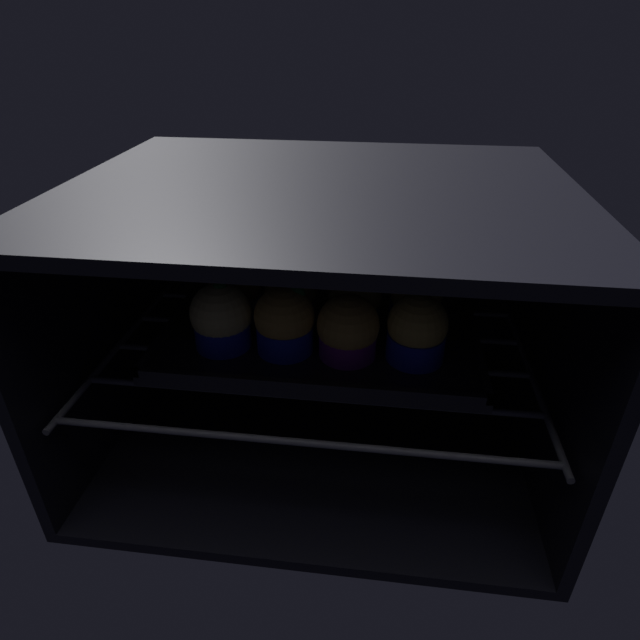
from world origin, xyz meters
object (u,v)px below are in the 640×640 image
Objects in this scene: muffin_row0_col3 at (417,330)px; muffin_row1_col3 at (416,300)px; muffin_row1_col2 at (354,299)px; muffin_row0_col0 at (221,318)px; baking_tray at (320,337)px; muffin_row1_col0 at (236,292)px; muffin_row1_col1 at (291,296)px; muffin_row0_col1 at (285,322)px; muffin_row0_col2 at (348,330)px.

muffin_row0_col3 reaches higher than muffin_row1_col3.
muffin_row1_col2 is 0.97× the size of muffin_row1_col3.
muffin_row0_col3 is (24.43, 0.07, 0.03)cm from muffin_row0_col0.
muffin_row0_col0 reaches higher than muffin_row0_col3.
muffin_row0_col3 is (12.41, -4.16, 4.49)cm from baking_tray.
baking_tray is 7.01cm from muffin_row1_col2.
muffin_row1_col0 is 0.99× the size of muffin_row1_col3.
muffin_row1_col1 is at bearing 154.95° from muffin_row0_col3.
muffin_row1_col3 is (12.52, 4.05, 4.33)cm from baking_tray.
muffin_row0_col1 is 1.12× the size of muffin_row1_col1.
muffin_row1_col1 is at bearing 136.22° from muffin_row0_col2.
muffin_row1_col0 is at bearing -179.75° from muffin_row1_col2.
muffin_row1_col0 is at bearing 162.99° from baking_tray.
muffin_row0_col3 is at bearing -18.55° from baking_tray.
muffin_row0_col0 is at bearing -87.56° from muffin_row1_col0.
muffin_row0_col0 is 1.10× the size of muffin_row0_col2.
muffin_row1_col3 is at bearing 45.06° from muffin_row0_col2.
muffin_row0_col1 is 18.39cm from muffin_row1_col3.
muffin_row0_col2 is 11.84cm from muffin_row1_col1.
baking_tray is 13.85cm from muffin_row1_col3.
muffin_row0_col0 is 8.03cm from muffin_row1_col0.
muffin_row1_col1 is (-16.92, 7.91, -0.46)cm from muffin_row0_col3.
muffin_row1_col0 is 16.61cm from muffin_row1_col2.
muffin_row0_col0 is 1.14× the size of muffin_row1_col1.
muffin_row0_col2 is 0.99× the size of muffin_row1_col0.
muffin_row0_col1 reaches higher than muffin_row0_col2.
muffin_row1_col0 and muffin_row1_col3 have the same top height.
muffin_row1_col1 is 0.97× the size of muffin_row1_col2.
muffin_row0_col1 is 1.06× the size of muffin_row1_col0.
baking_tray is 4.61× the size of muffin_row0_col0.
muffin_row0_col0 is 1.05× the size of muffin_row0_col3.
muffin_row0_col2 is (16.06, -0.22, -0.33)cm from muffin_row0_col0.
muffin_row0_col3 is (16.30, 0.07, -0.06)cm from muffin_row0_col1.
muffin_row0_col1 is at bearing -132.59° from baking_tray.
muffin_row1_col0 reaches higher than muffin_row1_col2.
muffin_row0_col1 is 1.08× the size of muffin_row1_col2.
muffin_row0_col2 is at bearing -47.77° from baking_tray.
muffin_row0_col1 reaches higher than muffin_row0_col3.
muffin_row0_col1 is at bearing -0.05° from muffin_row0_col0.
muffin_row0_col0 is at bearing -161.36° from muffin_row1_col3.
muffin_row1_col1 is 8.75cm from muffin_row1_col2.
muffin_row0_col3 is (8.37, 0.28, 0.35)cm from muffin_row0_col2.
muffin_row0_col3 reaches higher than baking_tray.
muffin_row1_col1 is at bearing 94.43° from muffin_row0_col1.
muffin_row1_col0 is at bearing 179.71° from muffin_row1_col1.
muffin_row1_col2 is (0.20, 8.30, -0.10)cm from muffin_row0_col2.
baking_tray is at bearing -39.69° from muffin_row1_col1.
muffin_row1_col2 is at bearing 135.52° from muffin_row0_col3.
baking_tray is 13.51cm from muffin_row0_col0.
baking_tray is 5.08× the size of muffin_row0_col2.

